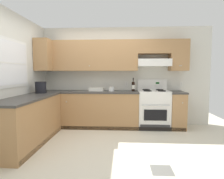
{
  "coord_description": "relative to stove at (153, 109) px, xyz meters",
  "views": [
    {
      "loc": [
        0.55,
        -3.45,
        1.36
      ],
      "look_at": [
        0.31,
        0.7,
        1.0
      ],
      "focal_mm": 30.27,
      "sensor_mm": 36.0,
      "label": 1
    }
  ],
  "objects": [
    {
      "name": "wall_back",
      "position": [
        -0.92,
        0.27,
        1.0
      ],
      "size": [
        4.68,
        0.57,
        2.55
      ],
      "color": "silver",
      "rests_on": "ground_plane"
    },
    {
      "name": "ground_plane",
      "position": [
        -1.31,
        -1.25,
        -0.48
      ],
      "size": [
        7.04,
        7.04,
        0.0
      ],
      "primitive_type": "plane",
      "color": "beige"
    },
    {
      "name": "floor_accent_tile",
      "position": [
        -0.21,
        -2.12,
        -0.48
      ],
      "size": [
        0.3,
        0.3,
        0.01
      ],
      "primitive_type": "cube",
      "color": "slate",
      "rests_on": "ground_plane"
    },
    {
      "name": "wine_bottle",
      "position": [
        -0.51,
        0.03,
        0.57
      ],
      "size": [
        0.08,
        0.08,
        0.33
      ],
      "color": "black",
      "rests_on": "counter_back_run"
    },
    {
      "name": "bucket",
      "position": [
        -2.62,
        -0.54,
        0.57
      ],
      "size": [
        0.26,
        0.26,
        0.26
      ],
      "color": "black",
      "rests_on": "counter_left_run"
    },
    {
      "name": "stove",
      "position": [
        0.0,
        0.0,
        0.0
      ],
      "size": [
        0.76,
        0.62,
        1.2
      ],
      "color": "white",
      "rests_on": "ground_plane"
    },
    {
      "name": "bowl",
      "position": [
        -1.44,
        0.07,
        0.46
      ],
      "size": [
        0.36,
        0.25,
        0.08
      ],
      "color": "white",
      "rests_on": "counter_back_run"
    },
    {
      "name": "counter_back_run",
      "position": [
        -1.34,
        -0.01,
        -0.03
      ],
      "size": [
        3.6,
        0.65,
        0.91
      ],
      "color": "#A87A4C",
      "rests_on": "ground_plane"
    },
    {
      "name": "paper_towel_roll",
      "position": [
        -1.05,
        0.03,
        0.48
      ],
      "size": [
        0.13,
        0.13,
        0.11
      ],
      "color": "white",
      "rests_on": "counter_back_run"
    },
    {
      "name": "counter_left_run",
      "position": [
        -2.56,
        -1.26,
        -0.03
      ],
      "size": [
        0.63,
        1.91,
        0.91
      ],
      "color": "#A87A4C",
      "rests_on": "ground_plane"
    },
    {
      "name": "wall_left",
      "position": [
        -2.9,
        -1.03,
        0.87
      ],
      "size": [
        0.47,
        4.0,
        2.55
      ],
      "color": "silver",
      "rests_on": "ground_plane"
    }
  ]
}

